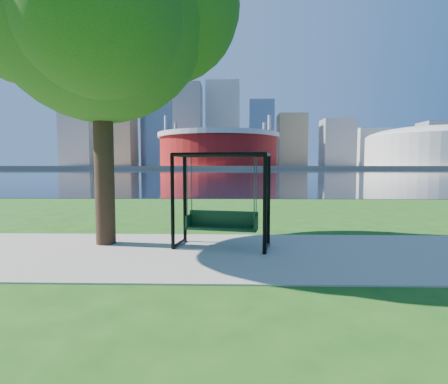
{
  "coord_description": "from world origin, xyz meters",
  "views": [
    {
      "loc": [
        -0.06,
        -7.87,
        1.89
      ],
      "look_at": [
        -0.26,
        0.0,
        1.3
      ],
      "focal_mm": 28.0,
      "sensor_mm": 36.0,
      "label": 1
    }
  ],
  "objects": [
    {
      "name": "stadium",
      "position": [
        -10.0,
        235.0,
        14.23
      ],
      "size": [
        83.0,
        83.0,
        32.0
      ],
      "color": "maroon",
      "rests_on": "far_bank"
    },
    {
      "name": "skyline",
      "position": [
        -4.27,
        319.39,
        35.89
      ],
      "size": [
        392.0,
        66.0,
        96.5
      ],
      "color": "gray",
      "rests_on": "far_bank"
    },
    {
      "name": "far_bank",
      "position": [
        0.0,
        306.0,
        1.0
      ],
      "size": [
        900.0,
        228.0,
        2.0
      ],
      "primitive_type": "cube",
      "color": "#937F60",
      "rests_on": "ground"
    },
    {
      "name": "park_tree",
      "position": [
        -3.16,
        0.38,
        5.53
      ],
      "size": [
        6.42,
        5.8,
        7.97
      ],
      "color": "black",
      "rests_on": "ground"
    },
    {
      "name": "river",
      "position": [
        0.0,
        102.0,
        0.01
      ],
      "size": [
        900.0,
        180.0,
        0.02
      ],
      "primitive_type": "cube",
      "color": "black",
      "rests_on": "ground"
    },
    {
      "name": "arena",
      "position": [
        135.0,
        235.0,
        15.87
      ],
      "size": [
        84.0,
        84.0,
        26.56
      ],
      "color": "beige",
      "rests_on": "far_bank"
    },
    {
      "name": "path",
      "position": [
        0.0,
        -0.5,
        0.01
      ],
      "size": [
        120.0,
        4.0,
        0.03
      ],
      "primitive_type": "cube",
      "color": "#9E937F",
      "rests_on": "ground"
    },
    {
      "name": "swing",
      "position": [
        -0.31,
        0.03,
        1.05
      ],
      "size": [
        2.27,
        1.31,
        2.18
      ],
      "rotation": [
        0.0,
        0.0,
        -0.19
      ],
      "color": "black",
      "rests_on": "ground"
    },
    {
      "name": "ground",
      "position": [
        0.0,
        0.0,
        0.0
      ],
      "size": [
        900.0,
        900.0,
        0.0
      ],
      "primitive_type": "plane",
      "color": "#1E5114",
      "rests_on": "ground"
    }
  ]
}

